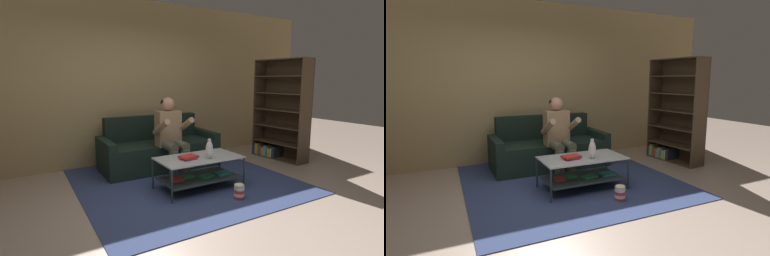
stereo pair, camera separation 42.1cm
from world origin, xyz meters
The scene contains 10 objects.
ground centered at (0.00, 0.00, 0.00)m, with size 16.80×16.80×0.00m, color tan.
back_partition centered at (0.00, 2.46, 1.45)m, with size 8.40×0.12×2.90m, color tan.
couch centered at (0.41, 1.81, 0.30)m, with size 1.95×0.85×0.87m.
person_seated_center centered at (0.41, 1.30, 0.67)m, with size 0.50×0.58×1.23m.
coffee_table centered at (0.47, 0.57, 0.29)m, with size 1.16×0.61×0.45m.
area_rug centered at (0.44, 1.07, 0.01)m, with size 3.00×3.19×0.01m.
vase centered at (0.56, 0.44, 0.58)m, with size 0.10×0.10×0.27m.
book_stack centered at (0.30, 0.56, 0.48)m, with size 0.27×0.22×0.05m.
bookshelf centered at (2.70, 1.21, 0.81)m, with size 0.46×1.10×1.88m.
popcorn_tub centered at (0.72, -0.01, 0.10)m, with size 0.13×0.13×0.21m.
Camera 2 is at (-1.26, -3.03, 1.51)m, focal length 28.00 mm.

